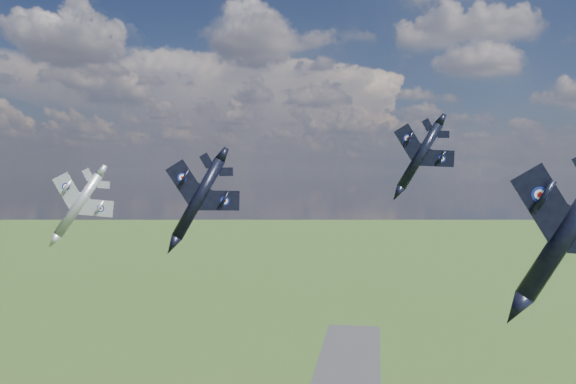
% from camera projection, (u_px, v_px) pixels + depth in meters
% --- Properties ---
extents(jet_lead_navy, '(16.25, 18.30, 8.03)m').
position_uv_depth(jet_lead_navy, '(198.00, 198.00, 69.84)').
color(jet_lead_navy, black).
extents(jet_right_navy, '(11.88, 16.23, 8.72)m').
position_uv_depth(jet_right_navy, '(567.00, 232.00, 42.21)').
color(jet_right_navy, black).
extents(jet_high_navy, '(13.55, 17.21, 8.51)m').
position_uv_depth(jet_high_navy, '(420.00, 156.00, 87.91)').
color(jet_high_navy, black).
extents(jet_left_silver, '(14.49, 16.99, 8.22)m').
position_uv_depth(jet_left_silver, '(78.00, 205.00, 81.67)').
color(jet_left_silver, '#9798A1').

